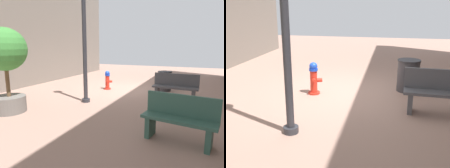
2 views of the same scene
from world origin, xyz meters
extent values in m
plane|color=#9E7A6B|center=(0.00, 0.00, 0.00)|extent=(23.40, 23.40, 0.00)
cylinder|color=red|center=(0.76, 0.28, 0.03)|extent=(0.31, 0.31, 0.05)
cylinder|color=red|center=(0.76, 0.28, 0.33)|extent=(0.18, 0.18, 0.57)
cylinder|color=blue|center=(0.76, 0.28, 0.65)|extent=(0.23, 0.23, 0.06)
sphere|color=blue|center=(0.76, 0.28, 0.74)|extent=(0.21, 0.21, 0.21)
cylinder|color=red|center=(0.80, 0.15, 0.40)|extent=(0.12, 0.15, 0.08)
cylinder|color=red|center=(0.71, 0.41, 0.40)|extent=(0.12, 0.15, 0.08)
cylinder|color=red|center=(0.61, 0.23, 0.36)|extent=(0.17, 0.14, 0.11)
cube|color=#4C4C51|center=(-2.88, 1.12, 0.23)|extent=(0.12, 0.40, 0.45)
cube|color=#4C4C51|center=(-1.64, 1.06, 0.23)|extent=(0.12, 0.40, 0.45)
cube|color=#4C4C51|center=(-2.26, 1.09, 0.48)|extent=(1.58, 0.52, 0.06)
cube|color=#4C4C51|center=(-2.27, 0.90, 0.73)|extent=(1.56, 0.14, 0.44)
cube|color=#33594C|center=(-3.25, 4.45, 0.23)|extent=(0.16, 0.41, 0.45)
cube|color=#33594C|center=(-2.11, 4.27, 0.23)|extent=(0.16, 0.41, 0.45)
cube|color=#33594C|center=(-2.68, 4.36, 0.48)|extent=(1.49, 0.66, 0.06)
cube|color=#33594C|center=(-2.71, 4.17, 0.73)|extent=(1.43, 0.29, 0.44)
cylinder|color=slate|center=(2.05, 4.33, 0.24)|extent=(0.92, 0.92, 0.47)
cylinder|color=brown|center=(2.05, 4.33, 0.97)|extent=(0.11, 0.11, 0.99)
sphere|color=#3D8438|center=(2.05, 4.33, 1.83)|extent=(1.22, 1.22, 1.22)
cylinder|color=#2D2D33|center=(0.55, 2.50, 0.06)|extent=(0.28, 0.28, 0.12)
cylinder|color=#2D2D33|center=(0.55, 2.50, 2.10)|extent=(0.14, 0.14, 3.96)
cylinder|color=#38383D|center=(-1.65, -0.44, 0.41)|extent=(0.57, 0.57, 0.81)
cylinder|color=#2C2C30|center=(-1.65, -0.44, 0.83)|extent=(0.60, 0.60, 0.04)
camera|label=1|loc=(-2.98, 8.31, 1.89)|focal=32.00mm
camera|label=2|loc=(-1.19, 6.80, 2.32)|focal=43.75mm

